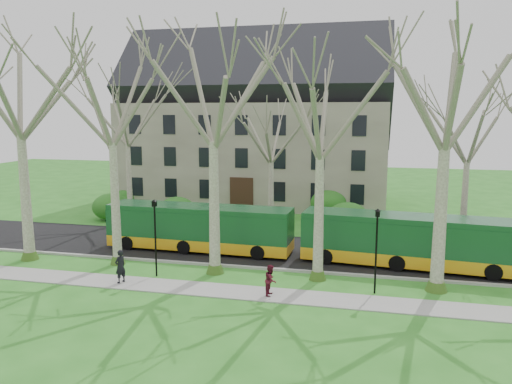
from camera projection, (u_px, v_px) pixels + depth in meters
ground at (264, 278)px, 27.79m from camera, size 120.00×120.00×0.00m
sidewalk at (254, 293)px, 25.38m from camera, size 70.00×2.00×0.06m
road at (281, 251)px, 33.08m from camera, size 80.00×8.00×0.06m
curb at (269, 269)px, 29.22m from camera, size 80.00×0.25×0.14m
building at (256, 123)px, 50.93m from camera, size 26.50×12.20×16.00m
tree_row_verge at (266, 152)px, 26.97m from camera, size 49.00×7.00×14.00m
tree_row_far at (278, 154)px, 37.72m from camera, size 33.00×7.00×12.00m
lamp_row at (260, 238)px, 26.42m from camera, size 36.22×0.22×4.30m
hedges at (245, 210)px, 42.14m from camera, size 30.60×8.60×2.00m
bus_lead at (199, 227)px, 33.06m from camera, size 12.41×2.96×3.08m
bus_follow at (410, 240)px, 29.52m from camera, size 12.88×3.90×3.17m
pedestrian_a at (120, 266)px, 26.77m from camera, size 0.65×0.77×1.81m
pedestrian_b at (271, 280)px, 24.97m from camera, size 0.62×0.78×1.56m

